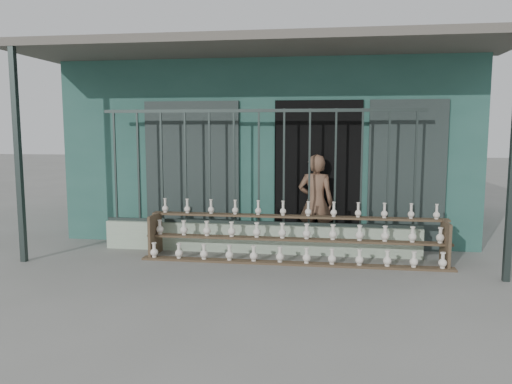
# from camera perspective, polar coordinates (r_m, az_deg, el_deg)

# --- Properties ---
(ground) EXTENTS (60.00, 60.00, 0.00)m
(ground) POSITION_cam_1_polar(r_m,az_deg,el_deg) (6.73, -1.25, -9.54)
(ground) COLOR slate
(workshop_building) EXTENTS (7.40, 6.60, 3.21)m
(workshop_building) POSITION_cam_1_polar(r_m,az_deg,el_deg) (10.64, 2.56, 5.47)
(workshop_building) COLOR #29574D
(workshop_building) RESTS_ON ground
(parapet_wall) EXTENTS (5.00, 0.20, 0.45)m
(parapet_wall) POSITION_cam_1_polar(r_m,az_deg,el_deg) (7.91, 0.32, -5.31)
(parapet_wall) COLOR #ABC2A6
(parapet_wall) RESTS_ON ground
(security_fence) EXTENTS (5.00, 0.04, 1.80)m
(security_fence) POSITION_cam_1_polar(r_m,az_deg,el_deg) (7.75, 0.32, 2.83)
(security_fence) COLOR #283330
(security_fence) RESTS_ON parapet_wall
(shelf_rack) EXTENTS (4.50, 0.68, 0.85)m
(shelf_rack) POSITION_cam_1_polar(r_m,az_deg,el_deg) (7.42, 4.39, -5.09)
(shelf_rack) COLOR brown
(shelf_rack) RESTS_ON ground
(elderly_woman) EXTENTS (0.59, 0.42, 1.55)m
(elderly_woman) POSITION_cam_1_polar(r_m,az_deg,el_deg) (8.02, 6.84, -1.21)
(elderly_woman) COLOR brown
(elderly_woman) RESTS_ON ground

